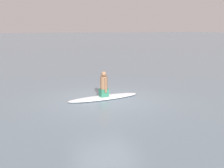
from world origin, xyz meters
TOP-DOWN VIEW (x-y plane):
  - ground_plane at (0.00, 0.00)m, footprint 400.00×400.00m
  - surfboard at (-0.24, 0.04)m, footprint 0.75×2.98m
  - person_paddler at (-0.24, 0.04)m, footprint 0.43×0.33m

SIDE VIEW (x-z plane):
  - ground_plane at x=0.00m, z-range 0.00..0.00m
  - surfboard at x=-0.24m, z-range 0.00..0.08m
  - person_paddler at x=-0.24m, z-range 0.04..1.04m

